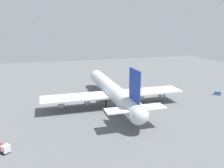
# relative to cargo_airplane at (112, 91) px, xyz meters

# --- Properties ---
(ground_plane) EXTENTS (262.10, 262.10, 0.00)m
(ground_plane) POSITION_rel_cargo_airplane_xyz_m (0.27, 0.00, -6.00)
(ground_plane) COLOR slate
(cargo_airplane) EXTENTS (65.52, 58.91, 19.56)m
(cargo_airplane) POSITION_rel_cargo_airplane_xyz_m (0.00, 0.00, 0.00)
(cargo_airplane) COLOR silver
(cargo_airplane) RESTS_ON ground_plane
(catering_truck) EXTENTS (5.10, 4.50, 2.27)m
(catering_truck) POSITION_rel_cargo_airplane_xyz_m (-29.07, 38.93, -4.91)
(catering_truck) COLOR silver
(catering_truck) RESTS_ON ground_plane
(cargo_container_fore) EXTENTS (3.47, 3.59, 1.80)m
(cargo_container_fore) POSITION_rel_cargo_airplane_xyz_m (-1.45, -53.11, -5.09)
(cargo_container_fore) COLOR #4C729E
(cargo_container_fore) RESTS_ON ground_plane
(safety_cone_nose) EXTENTS (0.50, 0.50, 0.71)m
(safety_cone_nose) POSITION_rel_cargo_airplane_xyz_m (29.75, -3.23, -5.64)
(safety_cone_nose) COLOR orange
(safety_cone_nose) RESTS_ON ground_plane
(safety_cone_tail) EXTENTS (0.40, 0.40, 0.58)m
(safety_cone_tail) POSITION_rel_cargo_airplane_xyz_m (-29.22, -2.47, -5.71)
(safety_cone_tail) COLOR orange
(safety_cone_tail) RESTS_ON ground_plane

